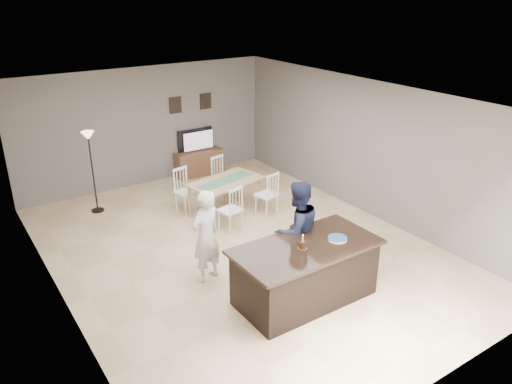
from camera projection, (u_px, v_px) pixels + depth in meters
floor at (240, 249)px, 8.86m from camera, size 8.00×8.00×0.00m
room_shell at (239, 160)px, 8.22m from camera, size 8.00×8.00×8.00m
kitchen_island at (305, 272)px, 7.31m from camera, size 2.15×1.10×0.90m
tv_console at (199, 163)px, 12.25m from camera, size 1.20×0.40×0.60m
television at (197, 140)px, 12.09m from camera, size 0.91×0.12×0.53m
tv_screen_glow at (199, 141)px, 12.03m from camera, size 0.78×0.00×0.78m
picture_frames at (191, 103)px, 11.83m from camera, size 1.10×0.02×0.38m
doorway at (111, 313)px, 5.08m from camera, size 0.00×2.10×2.65m
woman at (206, 236)px, 7.70m from camera, size 0.63×0.50×1.52m
man at (297, 231)px, 7.73m from camera, size 0.81×0.64×1.64m
birthday_cake at (302, 245)px, 7.04m from camera, size 0.14×0.14×0.22m
plate_stack at (338, 239)px, 7.28m from camera, size 0.28×0.28×0.04m
dining_table at (226, 186)px, 10.10m from camera, size 1.75×1.94×0.91m
floor_lamp at (90, 150)px, 9.86m from camera, size 0.26×0.26×1.70m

